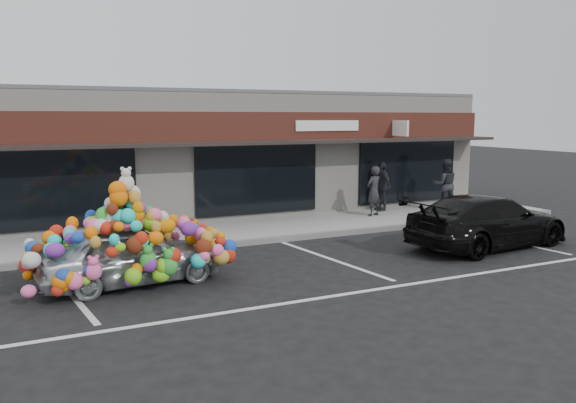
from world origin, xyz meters
name	(u,v)px	position (x,y,z in m)	size (l,w,h in m)	color
ground	(225,275)	(0.00, 0.00, 0.00)	(90.00, 90.00, 0.00)	black
shop_building	(146,154)	(0.00, 8.44, 2.16)	(24.00, 7.20, 4.31)	beige
sidewalk	(179,237)	(0.00, 4.00, 0.07)	(26.00, 3.00, 0.15)	#979791
kerb	(194,248)	(0.00, 2.50, 0.07)	(26.00, 0.18, 0.16)	slate
parking_stripe_left	(69,291)	(-3.20, 0.20, 0.00)	(0.12, 4.40, 0.01)	silver
parking_stripe_mid	(331,259)	(2.80, 0.20, 0.00)	(0.12, 4.40, 0.01)	silver
parking_stripe_right	(497,239)	(8.20, 0.20, 0.00)	(0.12, 4.40, 0.01)	silver
lane_line	(358,292)	(2.00, -2.30, 0.00)	(14.00, 0.12, 0.01)	silver
toy_car	(130,247)	(-1.97, 0.18, 0.78)	(2.71, 4.12, 2.30)	#A2A5AD
black_sedan	(488,221)	(7.22, -0.41, 0.71)	(4.86, 1.98, 1.41)	black
pedestrian_a	(374,191)	(6.68, 4.21, 0.99)	(0.61, 0.40, 1.67)	black
pedestrian_b	(445,184)	(9.67, 4.18, 1.06)	(0.88, 0.69, 1.82)	black
pedestrian_c	(382,186)	(7.54, 5.00, 1.02)	(0.42, 1.01, 1.73)	#262328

